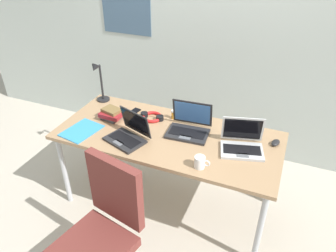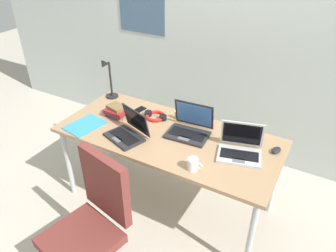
# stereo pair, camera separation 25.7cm
# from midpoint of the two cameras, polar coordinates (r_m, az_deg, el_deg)

# --- Properties ---
(ground_plane) EXTENTS (12.00, 12.00, 0.00)m
(ground_plane) POSITION_cam_midpoint_polar(r_m,az_deg,el_deg) (3.08, 2.44, -13.05)
(ground_plane) COLOR #B7AD9E
(wall_back) EXTENTS (6.00, 0.13, 2.60)m
(wall_back) POSITION_cam_midpoint_polar(r_m,az_deg,el_deg) (3.32, 12.05, 16.03)
(wall_back) COLOR #B2BCB7
(wall_back) RESTS_ON ground_plane
(desk) EXTENTS (1.80, 0.80, 0.74)m
(desk) POSITION_cam_midpoint_polar(r_m,az_deg,el_deg) (2.64, 2.78, -2.59)
(desk) COLOR #9E7A56
(desk) RESTS_ON ground_plane
(desk_lamp) EXTENTS (0.12, 0.18, 0.40)m
(desk_lamp) POSITION_cam_midpoint_polar(r_m,az_deg,el_deg) (3.10, -8.15, 8.05)
(desk_lamp) COLOR black
(desk_lamp) RESTS_ON desk
(laptop_center) EXTENTS (0.35, 0.29, 0.24)m
(laptop_center) POSITION_cam_midpoint_polar(r_m,az_deg,el_deg) (2.61, 6.61, -0.51)
(laptop_center) COLOR #232326
(laptop_center) RESTS_ON desk
(laptop_front_left) EXTENTS (0.36, 0.33, 0.22)m
(laptop_front_left) POSITION_cam_midpoint_polar(r_m,az_deg,el_deg) (2.56, -4.26, -1.13)
(laptop_front_left) COLOR #232326
(laptop_front_left) RESTS_ON desk
(laptop_near_lamp) EXTENTS (0.37, 0.32, 0.23)m
(laptop_near_lamp) POSITION_cam_midpoint_polar(r_m,az_deg,el_deg) (2.46, 15.52, -4.02)
(laptop_near_lamp) COLOR #B7BABC
(laptop_near_lamp) RESTS_ON desk
(computer_mouse) EXTENTS (0.08, 0.11, 0.03)m
(computer_mouse) POSITION_cam_midpoint_polar(r_m,az_deg,el_deg) (2.58, 21.24, -4.09)
(computer_mouse) COLOR black
(computer_mouse) RESTS_ON desk
(cell_phone) EXTENTS (0.09, 0.15, 0.01)m
(cell_phone) POSITION_cam_midpoint_polar(r_m,az_deg,el_deg) (2.94, -2.66, 2.75)
(cell_phone) COLOR black
(cell_phone) RESTS_ON desk
(headphones) EXTENTS (0.21, 0.18, 0.04)m
(headphones) POSITION_cam_midpoint_polar(r_m,az_deg,el_deg) (2.82, 0.40, 1.70)
(headphones) COLOR red
(headphones) RESTS_ON desk
(pill_bottle) EXTENTS (0.04, 0.04, 0.08)m
(pill_bottle) POSITION_cam_midpoint_polar(r_m,az_deg,el_deg) (2.80, 4.20, 1.92)
(pill_bottle) COLOR gold
(pill_bottle) RESTS_ON desk
(book_stack) EXTENTS (0.20, 0.16, 0.10)m
(book_stack) POSITION_cam_midpoint_polar(r_m,az_deg,el_deg) (2.86, -6.55, 2.60)
(book_stack) COLOR #4C4C51
(book_stack) RESTS_ON desk
(paper_folder_near_mouse) EXTENTS (0.28, 0.35, 0.01)m
(paper_folder_near_mouse) POSITION_cam_midpoint_polar(r_m,az_deg,el_deg) (2.78, -11.85, 0.07)
(paper_folder_near_mouse) COLOR #338CC6
(paper_folder_near_mouse) RESTS_ON desk
(coffee_mug) EXTENTS (0.11, 0.08, 0.09)m
(coffee_mug) POSITION_cam_midpoint_polar(r_m,az_deg,el_deg) (2.25, 7.71, -6.80)
(coffee_mug) COLOR white
(coffee_mug) RESTS_ON desk
(office_chair) EXTENTS (0.53, 0.58, 0.97)m
(office_chair) POSITION_cam_midpoint_polar(r_m,az_deg,el_deg) (2.34, -10.26, -18.42)
(office_chair) COLOR black
(office_chair) RESTS_ON ground_plane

